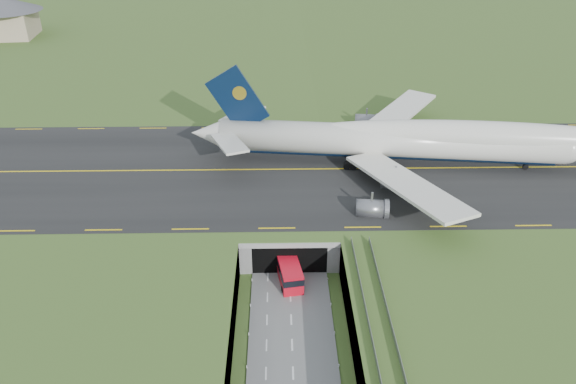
{
  "coord_description": "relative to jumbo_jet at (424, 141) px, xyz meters",
  "views": [
    {
      "loc": [
        -1.62,
        -64.38,
        55.95
      ],
      "look_at": [
        -0.03,
        20.0,
        8.39
      ],
      "focal_mm": 35.0,
      "sensor_mm": 36.0,
      "label": 1
    }
  ],
  "objects": [
    {
      "name": "airfield_deck",
      "position": [
        -26.59,
        -34.51,
        -8.33
      ],
      "size": [
        800.0,
        800.0,
        6.0
      ],
      "primitive_type": "cube",
      "color": "gray",
      "rests_on": "ground"
    },
    {
      "name": "taxiway",
      "position": [
        -26.59,
        -1.51,
        -5.24
      ],
      "size": [
        800.0,
        44.0,
        0.18
      ],
      "primitive_type": "cube",
      "color": "black",
      "rests_on": "airfield_deck"
    },
    {
      "name": "trench_road",
      "position": [
        -26.59,
        -42.01,
        -11.23
      ],
      "size": [
        12.0,
        75.0,
        0.2
      ],
      "primitive_type": "cube",
      "color": "slate",
      "rests_on": "ground"
    },
    {
      "name": "guideway",
      "position": [
        -15.59,
        -53.62,
        -6.01
      ],
      "size": [
        3.0,
        53.0,
        7.05
      ],
      "color": "#A8A8A3",
      "rests_on": "ground"
    },
    {
      "name": "service_building",
      "position": [
        -123.29,
        104.49,
        2.79
      ],
      "size": [
        27.31,
        27.31,
        13.7
      ],
      "rotation": [
        0.0,
        0.0,
        0.09
      ],
      "color": "tan",
      "rests_on": "ground"
    },
    {
      "name": "shuttle_tram",
      "position": [
        -26.72,
        -28.22,
        -9.44
      ],
      "size": [
        4.52,
        8.91,
        3.45
      ],
      "rotation": [
        0.0,
        0.0,
        0.16
      ],
      "color": "red",
      "rests_on": "ground"
    },
    {
      "name": "ground",
      "position": [
        -26.59,
        -34.51,
        -11.33
      ],
      "size": [
        900.0,
        900.0,
        0.0
      ],
      "primitive_type": "plane",
      "color": "#425C24",
      "rests_on": "ground"
    },
    {
      "name": "tunnel_portal",
      "position": [
        -26.59,
        -17.8,
        -7.99
      ],
      "size": [
        17.0,
        22.3,
        6.0
      ],
      "color": "gray",
      "rests_on": "ground"
    },
    {
      "name": "jumbo_jet",
      "position": [
        0.0,
        0.0,
        0.0
      ],
      "size": [
        92.42,
        59.5,
        19.82
      ],
      "rotation": [
        0.0,
        0.0,
        -0.12
      ],
      "color": "silver",
      "rests_on": "ground"
    }
  ]
}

